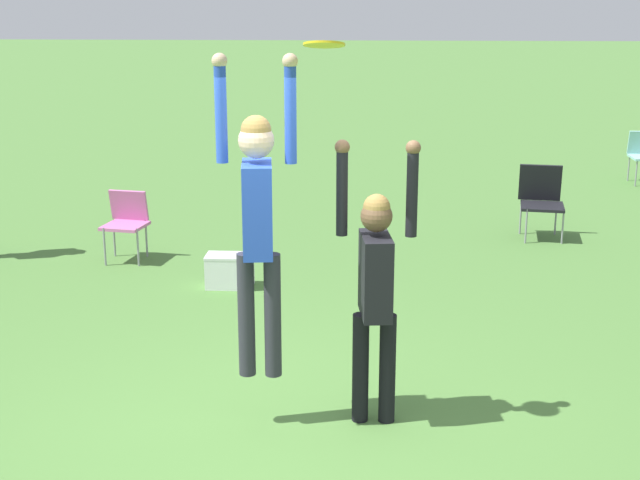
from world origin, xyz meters
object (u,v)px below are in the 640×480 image
at_px(camping_chair_0, 127,218).
at_px(person_jumping, 257,210).
at_px(cooler_box, 230,271).
at_px(person_defending, 375,278).
at_px(frisbee, 324,44).
at_px(camping_chair_1, 541,196).

bearing_deg(camping_chair_0, person_jumping, 126.88).
distance_m(camping_chair_0, cooler_box, 1.71).
height_order(person_defending, frisbee, frisbee).
bearing_deg(person_defending, frisbee, -66.22).
relative_size(person_defending, cooler_box, 4.13).
distance_m(person_defending, camping_chair_1, 5.79).
height_order(person_jumping, cooler_box, person_jumping).
distance_m(person_jumping, camping_chair_1, 6.29).
xyz_separation_m(frisbee, cooler_box, (-1.19, 3.25, -2.54)).
distance_m(person_jumping, person_defending, 0.96).
relative_size(person_jumping, person_defending, 1.09).
height_order(frisbee, camping_chair_0, frisbee).
bearing_deg(frisbee, camping_chair_1, 65.94).
bearing_deg(camping_chair_1, cooler_box, 39.90).
bearing_deg(person_defending, camping_chair_1, 151.30).
height_order(person_defending, camping_chair_0, person_defending).
relative_size(person_jumping, camping_chair_1, 2.45).
bearing_deg(cooler_box, camping_chair_1, 32.12).
bearing_deg(cooler_box, frisbee, -69.83).
xyz_separation_m(person_defending, camping_chair_0, (-2.92, 4.01, -0.60)).
distance_m(person_defending, camping_chair_0, 5.00).
bearing_deg(camping_chair_1, person_jumping, 69.41).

